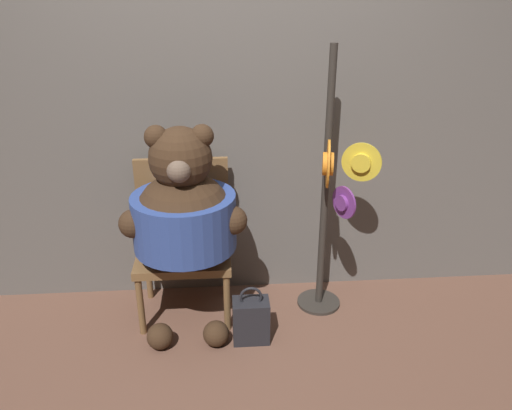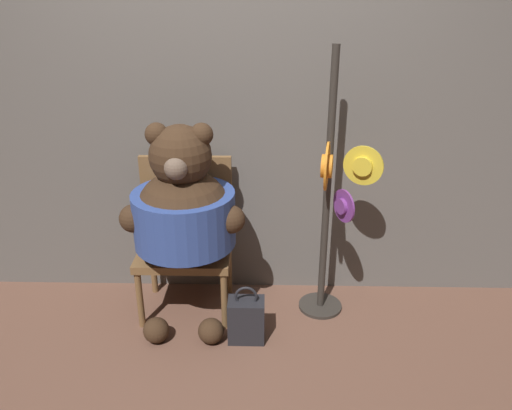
{
  "view_description": "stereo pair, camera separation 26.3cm",
  "coord_description": "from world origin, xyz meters",
  "px_view_note": "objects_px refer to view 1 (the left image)",
  "views": [
    {
      "loc": [
        -0.03,
        -2.36,
        1.94
      ],
      "look_at": [
        0.17,
        0.32,
        0.75
      ],
      "focal_mm": 35.0,
      "sensor_mm": 36.0,
      "label": 1
    },
    {
      "loc": [
        0.23,
        -2.36,
        1.94
      ],
      "look_at": [
        0.17,
        0.32,
        0.75
      ],
      "focal_mm": 35.0,
      "sensor_mm": 36.0,
      "label": 2
    }
  ],
  "objects_px": {
    "chair": "(184,235)",
    "teddy_bear": "(184,215)",
    "hat_display_rack": "(331,204)",
    "handbag_on_ground": "(251,320)"
  },
  "relations": [
    {
      "from": "hat_display_rack",
      "to": "handbag_on_ground",
      "type": "xyz_separation_m",
      "value": [
        -0.5,
        -0.27,
        -0.61
      ]
    },
    {
      "from": "handbag_on_ground",
      "to": "chair",
      "type": "bearing_deg",
      "value": 135.5
    },
    {
      "from": "teddy_bear",
      "to": "handbag_on_ground",
      "type": "height_order",
      "value": "teddy_bear"
    },
    {
      "from": "chair",
      "to": "teddy_bear",
      "type": "bearing_deg",
      "value": -81.64
    },
    {
      "from": "hat_display_rack",
      "to": "teddy_bear",
      "type": "bearing_deg",
      "value": -177.24
    },
    {
      "from": "hat_display_rack",
      "to": "handbag_on_ground",
      "type": "relative_size",
      "value": 4.54
    },
    {
      "from": "chair",
      "to": "hat_display_rack",
      "type": "xyz_separation_m",
      "value": [
        0.89,
        -0.12,
        0.24
      ]
    },
    {
      "from": "chair",
      "to": "teddy_bear",
      "type": "distance_m",
      "value": 0.27
    },
    {
      "from": "teddy_bear",
      "to": "hat_display_rack",
      "type": "height_order",
      "value": "hat_display_rack"
    },
    {
      "from": "teddy_bear",
      "to": "hat_display_rack",
      "type": "bearing_deg",
      "value": 2.76
    }
  ]
}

